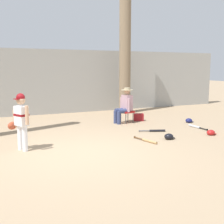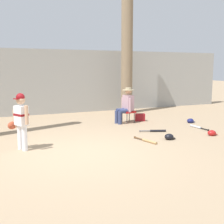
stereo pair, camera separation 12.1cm
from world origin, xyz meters
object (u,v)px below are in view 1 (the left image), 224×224
(bat_black_composite, at_px, (155,131))
(batting_helmet_red, at_px, (211,133))
(tree_behind_spectator, at_px, (125,53))
(batting_helmet_navy, at_px, (189,121))
(seated_spectator, at_px, (125,104))
(young_ballplayer, at_px, (21,118))
(folding_stool, at_px, (127,112))
(bat_aluminum_silver, at_px, (196,127))
(bat_wood_tan, at_px, (148,141))
(batting_helmet_black, at_px, (169,137))
(handbag_beside_stool, at_px, (139,117))

(bat_black_composite, distance_m, batting_helmet_red, 1.55)
(tree_behind_spectator, relative_size, bat_black_composite, 7.63)
(bat_black_composite, bearing_deg, batting_helmet_navy, 21.91)
(seated_spectator, relative_size, batting_helmet_red, 4.27)
(bat_black_composite, bearing_deg, seated_spectator, 96.37)
(young_ballplayer, relative_size, batting_helmet_red, 4.64)
(folding_stool, xyz_separation_m, batting_helmet_red, (1.26, -2.66, -0.29))
(young_ballplayer, bearing_deg, bat_aluminum_silver, 3.62)
(folding_stool, height_order, batting_helmet_red, folding_stool)
(tree_behind_spectator, distance_m, bat_black_composite, 4.45)
(seated_spectator, height_order, bat_wood_tan, seated_spectator)
(batting_helmet_navy, bearing_deg, batting_helmet_black, -140.56)
(folding_stool, height_order, seated_spectator, seated_spectator)
(folding_stool, xyz_separation_m, batting_helmet_black, (-0.09, -2.57, -0.29))
(folding_stool, relative_size, bat_aluminum_silver, 0.56)
(young_ballplayer, height_order, folding_stool, young_ballplayer)
(seated_spectator, bearing_deg, young_ballplayer, -151.08)
(young_ballplayer, height_order, handbag_beside_stool, young_ballplayer)
(tree_behind_spectator, xyz_separation_m, bat_wood_tan, (-1.67, -4.56, -2.43))
(seated_spectator, bearing_deg, bat_black_composite, -83.63)
(handbag_beside_stool, bearing_deg, bat_wood_tan, -115.32)
(handbag_beside_stool, height_order, bat_wood_tan, handbag_beside_stool)
(young_ballplayer, distance_m, folding_stool, 4.27)
(folding_stool, distance_m, batting_helmet_red, 2.95)
(seated_spectator, bearing_deg, folding_stool, 7.54)
(seated_spectator, distance_m, bat_aluminum_silver, 2.43)
(handbag_beside_stool, xyz_separation_m, bat_black_composite, (-0.45, -1.76, -0.10))
(batting_helmet_red, bearing_deg, bat_wood_tan, 177.71)
(bat_black_composite, relative_size, bat_aluminum_silver, 0.93)
(bat_black_composite, bearing_deg, young_ballplayer, -174.24)
(folding_stool, relative_size, bat_black_composite, 0.60)
(handbag_beside_stool, height_order, batting_helmet_navy, handbag_beside_stool)
(bat_black_composite, distance_m, bat_wood_tan, 1.25)
(young_ballplayer, height_order, bat_aluminum_silver, young_ballplayer)
(tree_behind_spectator, relative_size, batting_helmet_black, 19.70)
(bat_wood_tan, xyz_separation_m, batting_helmet_black, (0.65, 0.01, 0.04))
(folding_stool, relative_size, seated_spectator, 0.37)
(bat_aluminum_silver, height_order, batting_helmet_red, batting_helmet_red)
(batting_helmet_red, bearing_deg, tree_behind_spectator, 94.07)
(bat_wood_tan, relative_size, batting_helmet_navy, 2.82)
(folding_stool, bearing_deg, young_ballplayer, -151.56)
(tree_behind_spectator, distance_m, bat_wood_tan, 5.43)
(seated_spectator, xyz_separation_m, bat_wood_tan, (-0.64, -2.56, -0.61))
(batting_helmet_navy, relative_size, batting_helmet_black, 0.97)
(tree_behind_spectator, relative_size, young_ballplayer, 4.37)
(young_ballplayer, xyz_separation_m, batting_helmet_red, (5.00, -0.63, -0.67))
(young_ballplayer, distance_m, batting_helmet_black, 3.75)
(seated_spectator, xyz_separation_m, bat_black_composite, (0.18, -1.63, -0.61))
(batting_helmet_red, bearing_deg, bat_aluminum_silver, 72.97)
(tree_behind_spectator, height_order, young_ballplayer, tree_behind_spectator)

